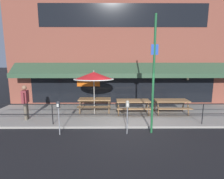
% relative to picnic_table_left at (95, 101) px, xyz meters
% --- Properties ---
extents(ground_plane, '(120.00, 120.00, 0.00)m').
position_rel_picnic_table_left_xyz_m(ground_plane, '(1.69, -2.24, -0.71)').
color(ground_plane, black).
extents(patio_deck, '(15.00, 4.00, 0.10)m').
position_rel_picnic_table_left_xyz_m(patio_deck, '(1.69, -0.24, -0.66)').
color(patio_deck, '#9E998E').
rests_on(patio_deck, ground).
extents(restaurant_building, '(15.00, 1.60, 8.18)m').
position_rel_picnic_table_left_xyz_m(restaurant_building, '(1.69, 1.99, 3.35)').
color(restaurant_building, brown).
rests_on(restaurant_building, ground).
extents(patio_railing, '(13.84, 0.04, 0.97)m').
position_rel_picnic_table_left_xyz_m(patio_railing, '(1.69, -1.94, 0.09)').
color(patio_railing, black).
rests_on(patio_railing, patio_deck).
extents(picnic_table_left, '(1.80, 1.42, 0.76)m').
position_rel_picnic_table_left_xyz_m(picnic_table_left, '(0.00, 0.00, 0.00)').
color(picnic_table_left, '#997047').
rests_on(picnic_table_left, patio_deck).
extents(picnic_table_centre, '(1.80, 1.42, 0.76)m').
position_rel_picnic_table_left_xyz_m(picnic_table_centre, '(2.12, -0.38, 0.00)').
color(picnic_table_centre, '#997047').
rests_on(picnic_table_centre, patio_deck).
extents(picnic_table_right, '(1.80, 1.42, 0.76)m').
position_rel_picnic_table_left_xyz_m(picnic_table_right, '(4.23, -0.34, 0.00)').
color(picnic_table_right, '#997047').
rests_on(picnic_table_right, patio_deck).
extents(patio_umbrella_left, '(2.14, 2.14, 2.38)m').
position_rel_picnic_table_left_xyz_m(patio_umbrella_left, '(-0.00, -0.34, 1.47)').
color(patio_umbrella_left, '#B7B2A8').
rests_on(patio_umbrella_left, patio_deck).
extents(pedestrian_walking, '(0.28, 0.62, 1.71)m').
position_rel_picnic_table_left_xyz_m(pedestrian_walking, '(-3.29, -1.25, 0.35)').
color(pedestrian_walking, '#665B4C').
rests_on(pedestrian_walking, patio_deck).
extents(parking_meter_near, '(0.15, 0.16, 1.42)m').
position_rel_picnic_table_left_xyz_m(parking_meter_near, '(-1.19, -2.87, 0.44)').
color(parking_meter_near, gray).
rests_on(parking_meter_near, ground).
extents(parking_meter_far, '(0.15, 0.16, 1.42)m').
position_rel_picnic_table_left_xyz_m(parking_meter_far, '(1.58, -2.80, 0.44)').
color(parking_meter_far, gray).
rests_on(parking_meter_far, ground).
extents(street_sign_pole, '(0.28, 0.09, 4.76)m').
position_rel_picnic_table_left_xyz_m(street_sign_pole, '(2.61, -2.69, 1.73)').
color(street_sign_pole, '#1E6033').
rests_on(street_sign_pole, ground).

